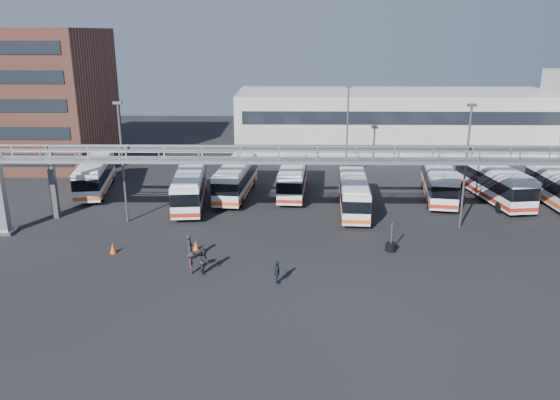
{
  "coord_description": "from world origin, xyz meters",
  "views": [
    {
      "loc": [
        -2.2,
        -35.86,
        15.49
      ],
      "look_at": [
        -2.91,
        6.0,
        2.62
      ],
      "focal_mm": 35.0,
      "sensor_mm": 36.0,
      "label": 1
    }
  ],
  "objects_px": {
    "tire_stack": "(391,246)",
    "bus_4": "(293,177)",
    "bus_2": "(190,187)",
    "pedestrian_a": "(190,248)",
    "pedestrian_d": "(277,273)",
    "bus_3": "(236,178)",
    "light_pole_back": "(347,128)",
    "cone_left": "(113,248)",
    "bus_5": "(354,193)",
    "pedestrian_b": "(205,261)",
    "pedestrian_c": "(192,263)",
    "bus_0": "(95,175)",
    "light_pole_mid": "(466,160)",
    "bus_7": "(439,180)",
    "light_pole_left": "(122,156)",
    "cone_right": "(196,245)",
    "bus_8": "(494,182)"
  },
  "relations": [
    {
      "from": "bus_2",
      "to": "pedestrian_a",
      "type": "bearing_deg",
      "value": -85.59
    },
    {
      "from": "light_pole_mid",
      "to": "pedestrian_d",
      "type": "height_order",
      "value": "light_pole_mid"
    },
    {
      "from": "bus_0",
      "to": "pedestrian_d",
      "type": "distance_m",
      "value": 28.15
    },
    {
      "from": "bus_0",
      "to": "pedestrian_a",
      "type": "xyz_separation_m",
      "value": [
        12.54,
        -17.19,
        -0.85
      ]
    },
    {
      "from": "pedestrian_b",
      "to": "pedestrian_c",
      "type": "distance_m",
      "value": 0.88
    },
    {
      "from": "bus_8",
      "to": "bus_3",
      "type": "bearing_deg",
      "value": 169.6
    },
    {
      "from": "light_pole_back",
      "to": "cone_left",
      "type": "xyz_separation_m",
      "value": [
        -19.08,
        -20.96,
        -5.35
      ]
    },
    {
      "from": "bus_0",
      "to": "pedestrian_c",
      "type": "xyz_separation_m",
      "value": [
        13.06,
        -19.49,
        -1.02
      ]
    },
    {
      "from": "bus_2",
      "to": "pedestrian_c",
      "type": "distance_m",
      "value": 15.34
    },
    {
      "from": "light_pole_left",
      "to": "pedestrian_a",
      "type": "bearing_deg",
      "value": -50.06
    },
    {
      "from": "bus_0",
      "to": "bus_5",
      "type": "relative_size",
      "value": 1.06
    },
    {
      "from": "light_pole_back",
      "to": "tire_stack",
      "type": "distance_m",
      "value": 20.96
    },
    {
      "from": "light_pole_mid",
      "to": "light_pole_back",
      "type": "bearing_deg",
      "value": 118.07
    },
    {
      "from": "tire_stack",
      "to": "bus_4",
      "type": "bearing_deg",
      "value": 115.78
    },
    {
      "from": "bus_5",
      "to": "tire_stack",
      "type": "xyz_separation_m",
      "value": [
        1.75,
        -9.28,
        -1.33
      ]
    },
    {
      "from": "light_pole_back",
      "to": "tire_stack",
      "type": "height_order",
      "value": "light_pole_back"
    },
    {
      "from": "bus_5",
      "to": "pedestrian_a",
      "type": "relative_size",
      "value": 5.43
    },
    {
      "from": "bus_7",
      "to": "bus_8",
      "type": "height_order",
      "value": "bus_8"
    },
    {
      "from": "pedestrian_a",
      "to": "pedestrian_c",
      "type": "bearing_deg",
      "value": -175.58
    },
    {
      "from": "bus_2",
      "to": "pedestrian_a",
      "type": "relative_size",
      "value": 5.83
    },
    {
      "from": "bus_4",
      "to": "pedestrian_c",
      "type": "distance_m",
      "value": 20.22
    },
    {
      "from": "bus_3",
      "to": "bus_5",
      "type": "distance_m",
      "value": 12.02
    },
    {
      "from": "pedestrian_c",
      "to": "pedestrian_d",
      "type": "relative_size",
      "value": 1.0
    },
    {
      "from": "bus_5",
      "to": "cone_left",
      "type": "distance_m",
      "value": 21.24
    },
    {
      "from": "pedestrian_b",
      "to": "light_pole_mid",
      "type": "bearing_deg",
      "value": -60.74
    },
    {
      "from": "bus_3",
      "to": "tire_stack",
      "type": "height_order",
      "value": "bus_3"
    },
    {
      "from": "bus_0",
      "to": "pedestrian_d",
      "type": "xyz_separation_m",
      "value": [
        18.81,
        -20.91,
        -1.02
      ]
    },
    {
      "from": "bus_3",
      "to": "light_pole_left",
      "type": "bearing_deg",
      "value": -131.75
    },
    {
      "from": "pedestrian_a",
      "to": "cone_left",
      "type": "height_order",
      "value": "pedestrian_a"
    },
    {
      "from": "bus_0",
      "to": "cone_left",
      "type": "xyz_separation_m",
      "value": [
        6.66,
        -16.02,
        -1.41
      ]
    },
    {
      "from": "bus_7",
      "to": "pedestrian_c",
      "type": "xyz_separation_m",
      "value": [
        -20.96,
        -17.72,
        -1.04
      ]
    },
    {
      "from": "bus_5",
      "to": "bus_7",
      "type": "bearing_deg",
      "value": 29.6
    },
    {
      "from": "bus_2",
      "to": "cone_right",
      "type": "relative_size",
      "value": 15.36
    },
    {
      "from": "bus_0",
      "to": "bus_2",
      "type": "distance_m",
      "value": 11.25
    },
    {
      "from": "pedestrian_a",
      "to": "pedestrian_b",
      "type": "xyz_separation_m",
      "value": [
        1.38,
        -2.18,
        -0.06
      ]
    },
    {
      "from": "light_pole_mid",
      "to": "bus_7",
      "type": "distance_m",
      "value": 9.17
    },
    {
      "from": "bus_5",
      "to": "pedestrian_b",
      "type": "distance_m",
      "value": 17.6
    },
    {
      "from": "light_pole_left",
      "to": "bus_0",
      "type": "height_order",
      "value": "light_pole_left"
    },
    {
      "from": "bus_5",
      "to": "cone_left",
      "type": "xyz_separation_m",
      "value": [
        -18.68,
        -10.01,
        -1.33
      ]
    },
    {
      "from": "light_pole_mid",
      "to": "bus_5",
      "type": "distance_m",
      "value": 10.15
    },
    {
      "from": "bus_3",
      "to": "pedestrian_d",
      "type": "relative_size",
      "value": 7.18
    },
    {
      "from": "pedestrian_a",
      "to": "bus_7",
      "type": "bearing_deg",
      "value": -62.68
    },
    {
      "from": "tire_stack",
      "to": "light_pole_back",
      "type": "bearing_deg",
      "value": 93.85
    },
    {
      "from": "cone_right",
      "to": "bus_4",
      "type": "bearing_deg",
      "value": 63.67
    },
    {
      "from": "bus_4",
      "to": "bus_8",
      "type": "relative_size",
      "value": 0.9
    },
    {
      "from": "bus_7",
      "to": "tire_stack",
      "type": "height_order",
      "value": "bus_7"
    },
    {
      "from": "bus_5",
      "to": "pedestrian_a",
      "type": "height_order",
      "value": "bus_5"
    },
    {
      "from": "pedestrian_b",
      "to": "tire_stack",
      "type": "bearing_deg",
      "value": -68.67
    },
    {
      "from": "bus_2",
      "to": "pedestrian_d",
      "type": "bearing_deg",
      "value": -68.17
    },
    {
      "from": "bus_2",
      "to": "tire_stack",
      "type": "xyz_separation_m",
      "value": [
        16.75,
        -10.86,
        -1.45
      ]
    }
  ]
}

